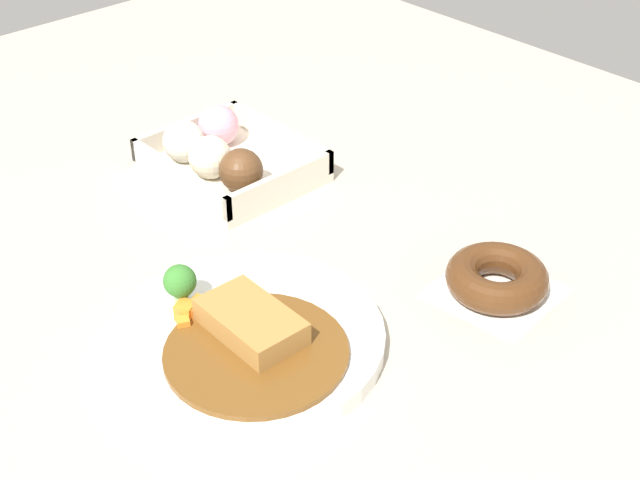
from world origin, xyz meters
TOP-DOWN VIEW (x-y plane):
  - ground_plane at (0.00, 0.00)m, footprint 1.60×1.60m
  - curry_plate at (0.11, -0.02)m, footprint 0.27×0.27m
  - donut_box at (-0.17, 0.16)m, footprint 0.20×0.17m
  - chocolate_ring_donut at (0.22, 0.22)m, footprint 0.13×0.13m

SIDE VIEW (x-z plane):
  - ground_plane at x=0.00m, z-range 0.00..0.00m
  - curry_plate at x=0.11m, z-range -0.02..0.05m
  - chocolate_ring_donut at x=0.22m, z-range 0.00..0.04m
  - donut_box at x=-0.17m, z-range -0.01..0.06m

